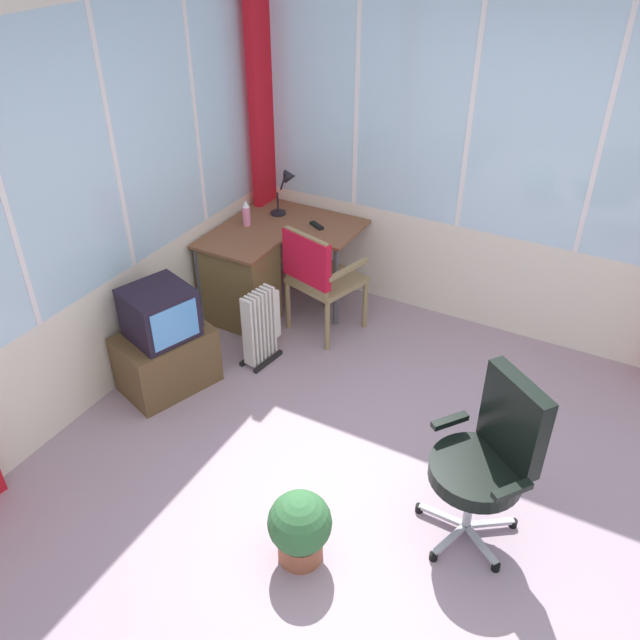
{
  "coord_description": "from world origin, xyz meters",
  "views": [
    {
      "loc": [
        -2.51,
        -0.84,
        3.07
      ],
      "look_at": [
        0.78,
        0.95,
        0.56
      ],
      "focal_mm": 36.98,
      "sensor_mm": 36.0,
      "label": 1
    }
  ],
  "objects_px": {
    "desk_lamp": "(287,185)",
    "tv_on_stand": "(165,344)",
    "tv_remote": "(317,225)",
    "spray_bottle": "(246,213)",
    "desk": "(245,277)",
    "office_chair": "(491,452)",
    "potted_plant": "(300,527)",
    "wooden_armchair": "(315,271)",
    "space_heater": "(262,325)"
  },
  "relations": [
    {
      "from": "tv_remote",
      "to": "potted_plant",
      "type": "relative_size",
      "value": 0.34
    },
    {
      "from": "tv_remote",
      "to": "wooden_armchair",
      "type": "distance_m",
      "value": 0.49
    },
    {
      "from": "desk",
      "to": "spray_bottle",
      "type": "bearing_deg",
      "value": 25.89
    },
    {
      "from": "wooden_armchair",
      "to": "tv_on_stand",
      "type": "bearing_deg",
      "value": 150.05
    },
    {
      "from": "wooden_armchair",
      "to": "office_chair",
      "type": "relative_size",
      "value": 0.9
    },
    {
      "from": "desk",
      "to": "tv_on_stand",
      "type": "xyz_separation_m",
      "value": [
        -1.0,
        0.01,
        -0.04
      ]
    },
    {
      "from": "potted_plant",
      "to": "office_chair",
      "type": "bearing_deg",
      "value": -50.24
    },
    {
      "from": "desk_lamp",
      "to": "tv_remote",
      "type": "xyz_separation_m",
      "value": [
        -0.14,
        -0.35,
        -0.23
      ]
    },
    {
      "from": "desk",
      "to": "tv_on_stand",
      "type": "height_order",
      "value": "tv_on_stand"
    },
    {
      "from": "desk_lamp",
      "to": "potted_plant",
      "type": "distance_m",
      "value": 2.97
    },
    {
      "from": "office_chair",
      "to": "desk",
      "type": "bearing_deg",
      "value": 63.42
    },
    {
      "from": "wooden_armchair",
      "to": "office_chair",
      "type": "distance_m",
      "value": 2.14
    },
    {
      "from": "tv_on_stand",
      "to": "potted_plant",
      "type": "relative_size",
      "value": 1.81
    },
    {
      "from": "spray_bottle",
      "to": "desk_lamp",
      "type": "bearing_deg",
      "value": -22.97
    },
    {
      "from": "tv_on_stand",
      "to": "potted_plant",
      "type": "distance_m",
      "value": 1.78
    },
    {
      "from": "desk",
      "to": "office_chair",
      "type": "relative_size",
      "value": 1.08
    },
    {
      "from": "spray_bottle",
      "to": "potted_plant",
      "type": "height_order",
      "value": "spray_bottle"
    },
    {
      "from": "tv_remote",
      "to": "wooden_armchair",
      "type": "bearing_deg",
      "value": -124.08
    },
    {
      "from": "tv_on_stand",
      "to": "desk",
      "type": "bearing_deg",
      "value": -0.42
    },
    {
      "from": "desk",
      "to": "spray_bottle",
      "type": "xyz_separation_m",
      "value": [
        0.24,
        0.12,
        0.44
      ]
    },
    {
      "from": "desk",
      "to": "tv_remote",
      "type": "xyz_separation_m",
      "value": [
        0.49,
        -0.4,
        0.34
      ]
    },
    {
      "from": "potted_plant",
      "to": "spray_bottle",
      "type": "bearing_deg",
      "value": 39.06
    },
    {
      "from": "tv_remote",
      "to": "desk_lamp",
      "type": "bearing_deg",
      "value": 97.28
    },
    {
      "from": "wooden_armchair",
      "to": "potted_plant",
      "type": "height_order",
      "value": "wooden_armchair"
    },
    {
      "from": "tv_on_stand",
      "to": "desk_lamp",
      "type": "bearing_deg",
      "value": -1.79
    },
    {
      "from": "tv_remote",
      "to": "spray_bottle",
      "type": "relative_size",
      "value": 0.69
    },
    {
      "from": "wooden_armchair",
      "to": "office_chair",
      "type": "xyz_separation_m",
      "value": [
        -1.25,
        -1.73,
        0.0
      ]
    },
    {
      "from": "tv_remote",
      "to": "space_heater",
      "type": "height_order",
      "value": "tv_remote"
    },
    {
      "from": "desk_lamp",
      "to": "tv_on_stand",
      "type": "xyz_separation_m",
      "value": [
        -1.63,
        0.05,
        -0.61
      ]
    },
    {
      "from": "wooden_armchair",
      "to": "space_heater",
      "type": "distance_m",
      "value": 0.59
    },
    {
      "from": "spray_bottle",
      "to": "office_chair",
      "type": "bearing_deg",
      "value": -119.91
    },
    {
      "from": "office_chair",
      "to": "space_heater",
      "type": "height_order",
      "value": "office_chair"
    },
    {
      "from": "desk_lamp",
      "to": "office_chair",
      "type": "bearing_deg",
      "value": -127.99
    },
    {
      "from": "space_heater",
      "to": "potted_plant",
      "type": "height_order",
      "value": "space_heater"
    },
    {
      "from": "wooden_armchair",
      "to": "space_heater",
      "type": "bearing_deg",
      "value": 158.75
    },
    {
      "from": "desk_lamp",
      "to": "office_chair",
      "type": "relative_size",
      "value": 0.37
    },
    {
      "from": "space_heater",
      "to": "potted_plant",
      "type": "bearing_deg",
      "value": -141.08
    },
    {
      "from": "wooden_armchair",
      "to": "tv_on_stand",
      "type": "height_order",
      "value": "wooden_armchair"
    },
    {
      "from": "wooden_armchair",
      "to": "tv_on_stand",
      "type": "xyz_separation_m",
      "value": [
        -1.07,
        0.62,
        -0.22
      ]
    },
    {
      "from": "wooden_armchair",
      "to": "potted_plant",
      "type": "xyz_separation_m",
      "value": [
        -1.9,
        -0.95,
        -0.34
      ]
    },
    {
      "from": "office_chair",
      "to": "tv_remote",
      "type": "bearing_deg",
      "value": 49.56
    },
    {
      "from": "tv_on_stand",
      "to": "office_chair",
      "type": "bearing_deg",
      "value": -94.17
    },
    {
      "from": "desk",
      "to": "spray_bottle",
      "type": "relative_size",
      "value": 5.1
    },
    {
      "from": "office_chair",
      "to": "potted_plant",
      "type": "bearing_deg",
      "value": 129.76
    },
    {
      "from": "tv_remote",
      "to": "office_chair",
      "type": "height_order",
      "value": "office_chair"
    },
    {
      "from": "wooden_armchair",
      "to": "potted_plant",
      "type": "distance_m",
      "value": 2.15
    },
    {
      "from": "wooden_armchair",
      "to": "spray_bottle",
      "type": "bearing_deg",
      "value": 76.81
    },
    {
      "from": "tv_remote",
      "to": "office_chair",
      "type": "relative_size",
      "value": 0.15
    },
    {
      "from": "tv_remote",
      "to": "desk",
      "type": "bearing_deg",
      "value": 169.47
    },
    {
      "from": "wooden_armchair",
      "to": "tv_remote",
      "type": "bearing_deg",
      "value": 27.48
    }
  ]
}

